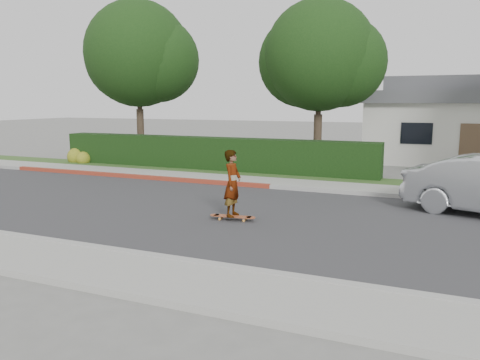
{
  "coord_description": "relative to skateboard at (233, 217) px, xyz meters",
  "views": [
    {
      "loc": [
        6.35,
        -11.49,
        3.08
      ],
      "look_at": [
        1.58,
        -0.1,
        1.0
      ],
      "focal_mm": 35.0,
      "sensor_mm": 36.0,
      "label": 1
    }
  ],
  "objects": [
    {
      "name": "curb_far",
      "position": [
        -1.58,
        4.7,
        -0.03
      ],
      "size": [
        60.0,
        0.2,
        0.15
      ],
      "primitive_type": "cube",
      "color": "#9E9E99",
      "rests_on": "ground"
    },
    {
      "name": "skateboarder",
      "position": [
        -0.0,
        0.0,
        0.88
      ],
      "size": [
        0.43,
        0.64,
        1.73
      ],
      "primitive_type": "imported",
      "rotation": [
        0.0,
        0.0,
        1.59
      ],
      "color": "white",
      "rests_on": "skateboard"
    },
    {
      "name": "sidewalk_near",
      "position": [
        -1.58,
        -4.4,
        -0.05
      ],
      "size": [
        60.0,
        1.6,
        0.12
      ],
      "primitive_type": "cube",
      "color": "gray",
      "rests_on": "ground"
    },
    {
      "name": "flowering_shrub",
      "position": [
        -11.58,
        7.33,
        0.23
      ],
      "size": [
        1.4,
        1.0,
        0.9
      ],
      "color": "#2D4C19",
      "rests_on": "ground"
    },
    {
      "name": "ground",
      "position": [
        -1.58,
        0.6,
        -0.11
      ],
      "size": [
        120.0,
        120.0,
        0.0
      ],
      "primitive_type": "plane",
      "color": "slate",
      "rests_on": "ground"
    },
    {
      "name": "tree_center",
      "position": [
        -0.09,
        9.78,
        4.8
      ],
      "size": [
        5.66,
        4.84,
        7.44
      ],
      "color": "#33261C",
      "rests_on": "ground"
    },
    {
      "name": "hedge",
      "position": [
        -4.58,
        7.8,
        0.64
      ],
      "size": [
        15.0,
        1.0,
        1.5
      ],
      "primitive_type": "cube",
      "color": "black",
      "rests_on": "ground"
    },
    {
      "name": "curb_near",
      "position": [
        -1.58,
        -3.5,
        -0.03
      ],
      "size": [
        60.0,
        0.2,
        0.15
      ],
      "primitive_type": "cube",
      "color": "#9E9E99",
      "rests_on": "ground"
    },
    {
      "name": "curb_red_section",
      "position": [
        -6.58,
        4.7,
        -0.03
      ],
      "size": [
        12.0,
        0.21,
        0.15
      ],
      "primitive_type": "cube",
      "color": "maroon",
      "rests_on": "ground"
    },
    {
      "name": "skateboard",
      "position": [
        0.0,
        0.0,
        0.0
      ],
      "size": [
        1.24,
        0.39,
        0.11
      ],
      "rotation": [
        0.0,
        0.0,
        0.12
      ],
      "color": "#E99840",
      "rests_on": "ground"
    },
    {
      "name": "tree_left",
      "position": [
        -9.09,
        9.28,
        5.16
      ],
      "size": [
        5.99,
        5.21,
        8.0
      ],
      "color": "#33261C",
      "rests_on": "ground"
    },
    {
      "name": "sidewalk_far",
      "position": [
        -1.58,
        5.6,
        -0.05
      ],
      "size": [
        60.0,
        1.6,
        0.12
      ],
      "primitive_type": "cube",
      "color": "gray",
      "rests_on": "ground"
    },
    {
      "name": "house",
      "position": [
        6.42,
        16.59,
        1.99
      ],
      "size": [
        10.6,
        8.6,
        4.3
      ],
      "color": "beige",
      "rests_on": "ground"
    },
    {
      "name": "road",
      "position": [
        -1.58,
        0.6,
        -0.1
      ],
      "size": [
        60.0,
        8.0,
        0.01
      ],
      "primitive_type": "cube",
      "color": "#2D2D30",
      "rests_on": "ground"
    },
    {
      "name": "planting_strip",
      "position": [
        -1.58,
        7.2,
        -0.06
      ],
      "size": [
        60.0,
        1.6,
        0.1
      ],
      "primitive_type": "cube",
      "color": "#2D4C1E",
      "rests_on": "ground"
    }
  ]
}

